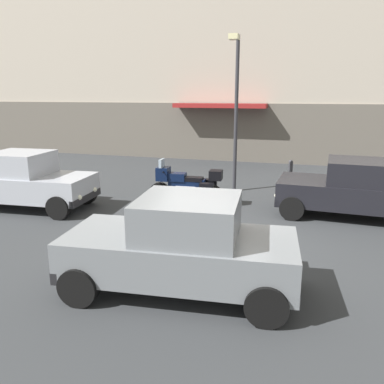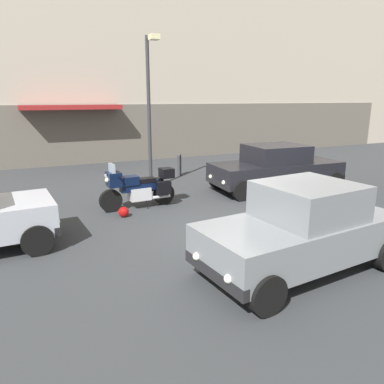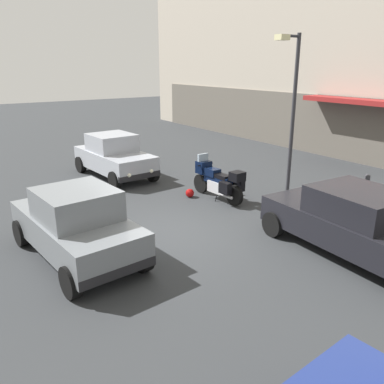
{
  "view_description": "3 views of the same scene",
  "coord_description": "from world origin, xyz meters",
  "px_view_note": "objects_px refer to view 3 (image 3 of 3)",
  "views": [
    {
      "loc": [
        1.96,
        -7.95,
        3.26
      ],
      "look_at": [
        -0.66,
        0.89,
        0.93
      ],
      "focal_mm": 36.64,
      "sensor_mm": 36.0,
      "label": 1
    },
    {
      "loc": [
        -4.33,
        -6.99,
        3.1
      ],
      "look_at": [
        -0.73,
        0.77,
        0.89
      ],
      "focal_mm": 34.2,
      "sensor_mm": 36.0,
      "label": 2
    },
    {
      "loc": [
        8.17,
        -4.6,
        4.17
      ],
      "look_at": [
        -0.29,
        1.13,
        0.86
      ],
      "focal_mm": 37.0,
      "sensor_mm": 36.0,
      "label": 3
    }
  ],
  "objects_px": {
    "motorcycle": "(218,181)",
    "car_wagon_end": "(76,224)",
    "streetlamp_curbside": "(291,102)",
    "helmet": "(190,193)",
    "bollard_curbside": "(366,187)",
    "car_sedan_far": "(358,224)",
    "car_hatchback_near": "(114,156)"
  },
  "relations": [
    {
      "from": "motorcycle",
      "to": "car_sedan_far",
      "type": "bearing_deg",
      "value": 177.94
    },
    {
      "from": "streetlamp_curbside",
      "to": "helmet",
      "type": "bearing_deg",
      "value": -123.11
    },
    {
      "from": "car_wagon_end",
      "to": "streetlamp_curbside",
      "type": "xyz_separation_m",
      "value": [
        -0.45,
        7.05,
        2.24
      ]
    },
    {
      "from": "car_hatchback_near",
      "to": "streetlamp_curbside",
      "type": "relative_size",
      "value": 0.79
    },
    {
      "from": "car_wagon_end",
      "to": "bollard_curbside",
      "type": "height_order",
      "value": "car_wagon_end"
    },
    {
      "from": "car_sedan_far",
      "to": "bollard_curbside",
      "type": "bearing_deg",
      "value": -56.79
    },
    {
      "from": "car_hatchback_near",
      "to": "car_wagon_end",
      "type": "bearing_deg",
      "value": -34.45
    },
    {
      "from": "bollard_curbside",
      "to": "car_wagon_end",
      "type": "bearing_deg",
      "value": -98.61
    },
    {
      "from": "streetlamp_curbside",
      "to": "car_hatchback_near",
      "type": "bearing_deg",
      "value": -146.45
    },
    {
      "from": "helmet",
      "to": "car_sedan_far",
      "type": "distance_m",
      "value": 5.66
    },
    {
      "from": "helmet",
      "to": "bollard_curbside",
      "type": "bearing_deg",
      "value": 51.45
    },
    {
      "from": "car_wagon_end",
      "to": "streetlamp_curbside",
      "type": "height_order",
      "value": "streetlamp_curbside"
    },
    {
      "from": "car_hatchback_near",
      "to": "car_wagon_end",
      "type": "distance_m",
      "value": 6.82
    },
    {
      "from": "car_sedan_far",
      "to": "bollard_curbside",
      "type": "xyz_separation_m",
      "value": [
        -2.09,
        3.58,
        -0.3
      ]
    },
    {
      "from": "motorcycle",
      "to": "car_sedan_far",
      "type": "distance_m",
      "value": 4.92
    },
    {
      "from": "motorcycle",
      "to": "helmet",
      "type": "height_order",
      "value": "motorcycle"
    },
    {
      "from": "helmet",
      "to": "motorcycle",
      "type": "bearing_deg",
      "value": 44.84
    },
    {
      "from": "helmet",
      "to": "car_sedan_far",
      "type": "xyz_separation_m",
      "value": [
        5.57,
        0.78,
        0.64
      ]
    },
    {
      "from": "bollard_curbside",
      "to": "car_hatchback_near",
      "type": "bearing_deg",
      "value": -143.37
    },
    {
      "from": "motorcycle",
      "to": "car_hatchback_near",
      "type": "distance_m",
      "value": 4.7
    },
    {
      "from": "car_sedan_far",
      "to": "streetlamp_curbside",
      "type": "bearing_deg",
      "value": -22.25
    },
    {
      "from": "helmet",
      "to": "streetlamp_curbside",
      "type": "xyz_separation_m",
      "value": [
        1.7,
        2.61,
        2.91
      ]
    },
    {
      "from": "car_sedan_far",
      "to": "streetlamp_curbside",
      "type": "xyz_separation_m",
      "value": [
        -3.87,
        1.82,
        2.27
      ]
    },
    {
      "from": "car_sedan_far",
      "to": "streetlamp_curbside",
      "type": "distance_m",
      "value": 4.84
    },
    {
      "from": "motorcycle",
      "to": "bollard_curbside",
      "type": "bearing_deg",
      "value": -130.83
    },
    {
      "from": "motorcycle",
      "to": "car_wagon_end",
      "type": "xyz_separation_m",
      "value": [
        1.49,
        -5.1,
        0.19
      ]
    },
    {
      "from": "helmet",
      "to": "car_hatchback_near",
      "type": "bearing_deg",
      "value": -165.03
    },
    {
      "from": "car_hatchback_near",
      "to": "bollard_curbside",
      "type": "distance_m",
      "value": 9.0
    },
    {
      "from": "helmet",
      "to": "car_sedan_far",
      "type": "height_order",
      "value": "car_sedan_far"
    },
    {
      "from": "helmet",
      "to": "bollard_curbside",
      "type": "xyz_separation_m",
      "value": [
        3.48,
        4.37,
        0.34
      ]
    },
    {
      "from": "car_hatchback_near",
      "to": "motorcycle",
      "type": "bearing_deg",
      "value": 16.51
    },
    {
      "from": "bollard_curbside",
      "to": "helmet",
      "type": "bearing_deg",
      "value": -128.55
    }
  ]
}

